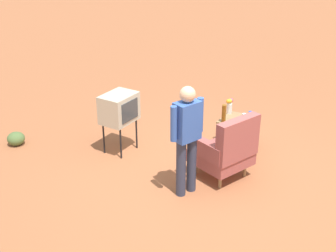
{
  "coord_description": "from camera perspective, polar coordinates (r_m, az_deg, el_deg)",
  "views": [
    {
      "loc": [
        5.59,
        2.58,
        3.71
      ],
      "look_at": [
        -0.15,
        -0.74,
        0.65
      ],
      "focal_mm": 49.26,
      "sensor_mm": 36.0,
      "label": 1
    }
  ],
  "objects": [
    {
      "name": "side_table",
      "position": [
        7.81,
        8.67,
        0.25
      ],
      "size": [
        0.56,
        0.56,
        0.59
      ],
      "color": "black",
      "rests_on": "ground"
    },
    {
      "name": "bottle_tall_amber",
      "position": [
        7.58,
        6.93,
        1.54
      ],
      "size": [
        0.07,
        0.07,
        0.3
      ],
      "primitive_type": "cylinder",
      "color": "brown",
      "rests_on": "side_table"
    },
    {
      "name": "soda_can_blue",
      "position": [
        7.83,
        10.15,
        1.37
      ],
      "size": [
        0.07,
        0.07,
        0.12
      ],
      "primitive_type": "cylinder",
      "color": "blue",
      "rests_on": "side_table"
    },
    {
      "name": "tv_on_stand",
      "position": [
        7.66,
        -6.07,
        2.17
      ],
      "size": [
        0.62,
        0.47,
        1.03
      ],
      "color": "black",
      "rests_on": "ground"
    },
    {
      "name": "bottle_short_clear",
      "position": [
        7.54,
        9.37,
        0.82
      ],
      "size": [
        0.06,
        0.06,
        0.2
      ],
      "primitive_type": "cylinder",
      "color": "silver",
      "rests_on": "side_table"
    },
    {
      "name": "soda_can_red",
      "position": [
        7.6,
        10.11,
        0.67
      ],
      "size": [
        0.07,
        0.07,
        0.12
      ],
      "primitive_type": "cylinder",
      "color": "red",
      "rests_on": "side_table"
    },
    {
      "name": "person_standing",
      "position": [
        6.37,
        2.35,
        -1.04
      ],
      "size": [
        0.54,
        0.33,
        1.64
      ],
      "color": "#2D3347",
      "rests_on": "ground"
    },
    {
      "name": "shrub_far",
      "position": [
        8.53,
        -18.3,
        -1.49
      ],
      "size": [
        0.3,
        0.3,
        0.24
      ],
      "primitive_type": "ellipsoid",
      "color": "#516B38",
      "rests_on": "ground"
    },
    {
      "name": "armchair",
      "position": [
        6.99,
        7.21,
        -2.81
      ],
      "size": [
        0.99,
        1.0,
        1.06
      ],
      "color": "#937047",
      "rests_on": "ground"
    },
    {
      "name": "flower_vase",
      "position": [
        7.93,
        7.62,
        2.56
      ],
      "size": [
        0.14,
        0.1,
        0.27
      ],
      "color": "silver",
      "rests_on": "side_table"
    },
    {
      "name": "ground_plane",
      "position": [
        7.19,
        4.53,
        -6.39
      ],
      "size": [
        60.0,
        60.0,
        0.0
      ],
      "primitive_type": "plane",
      "color": "#A05B38"
    }
  ]
}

